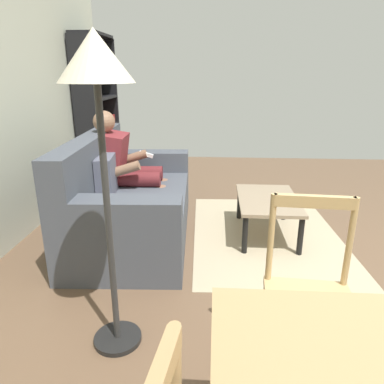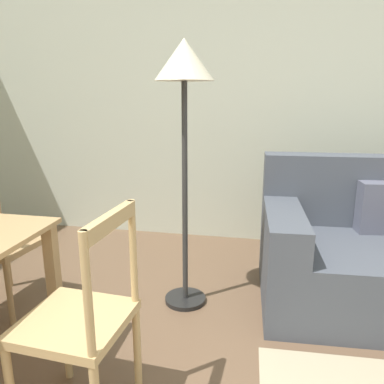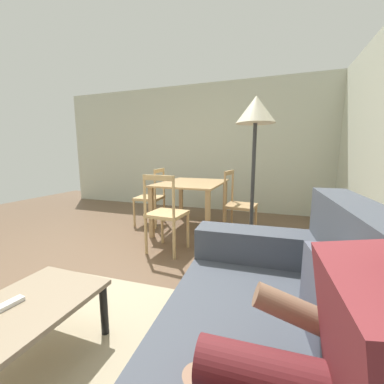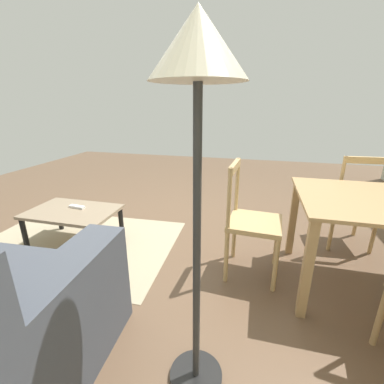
{
  "view_description": "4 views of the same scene",
  "coord_description": "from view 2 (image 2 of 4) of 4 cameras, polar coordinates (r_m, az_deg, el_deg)",
  "views": [
    {
      "loc": [
        -2.3,
        1.13,
        1.52
      ],
      "look_at": [
        -0.47,
        1.25,
        0.9
      ],
      "focal_mm": 33.31,
      "sensor_mm": 36.0,
      "label": 1
    },
    {
      "loc": [
        -0.11,
        -0.59,
        1.39
      ],
      "look_at": [
        -0.47,
        1.25,
        0.9
      ],
      "focal_mm": 35.07,
      "sensor_mm": 36.0,
      "label": 2
    },
    {
      "loc": [
        1.68,
        1.87,
        1.2
      ],
      "look_at": [
        -1.77,
        0.66,
        0.6
      ],
      "focal_mm": 22.03,
      "sensor_mm": 36.0,
      "label": 3
    },
    {
      "loc": [
        -0.83,
        2.66,
        1.39
      ],
      "look_at": [
        -0.47,
        1.25,
        0.9
      ],
      "focal_mm": 24.27,
      "sensor_mm": 36.0,
      "label": 4
    }
  ],
  "objects": [
    {
      "name": "floor_lamp",
      "position": [
        2.33,
        -1.18,
        15.82
      ],
      "size": [
        0.36,
        0.36,
        1.71
      ],
      "color": "black",
      "rests_on": "ground_plane"
    },
    {
      "name": "dining_chair_near_wall",
      "position": [
        2.76,
        -27.17,
        -7.01
      ],
      "size": [
        0.47,
        0.47,
        0.95
      ],
      "color": "tan",
      "rests_on": "ground_plane"
    },
    {
      "name": "wall_back",
      "position": [
        3.61,
        13.21,
        12.99
      ],
      "size": [
        6.56,
        0.12,
        2.63
      ],
      "primitive_type": "cube",
      "color": "beige",
      "rests_on": "ground_plane"
    },
    {
      "name": "dining_chair_facing_couch",
      "position": [
        1.71,
        -16.47,
        -18.41
      ],
      "size": [
        0.45,
        0.45,
        0.96
      ],
      "color": "tan",
      "rests_on": "ground_plane"
    }
  ]
}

